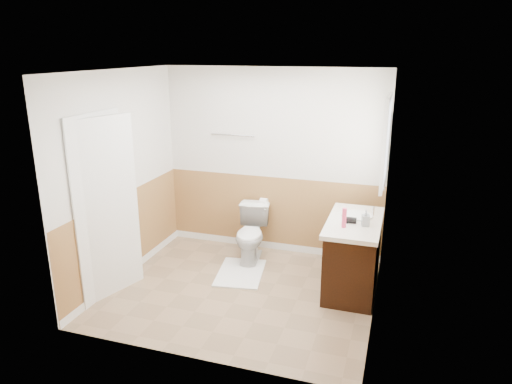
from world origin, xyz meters
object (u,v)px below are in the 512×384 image
(soap_dispenser, at_px, (366,218))
(vanity_cabinet, at_px, (353,257))
(bath_mat, at_px, (240,273))
(lotion_bottle, at_px, (344,218))
(toilet, at_px, (251,234))

(soap_dispenser, bearing_deg, vanity_cabinet, 132.46)
(bath_mat, distance_m, soap_dispenser, 1.76)
(bath_mat, bearing_deg, lotion_bottle, -8.77)
(soap_dispenser, bearing_deg, lotion_bottle, -151.27)
(toilet, height_order, soap_dispenser, soap_dispenser)
(bath_mat, xyz_separation_m, soap_dispenser, (1.49, -0.08, 0.93))
(bath_mat, relative_size, soap_dispenser, 4.38)
(toilet, distance_m, lotion_bottle, 1.54)
(toilet, distance_m, vanity_cabinet, 1.43)
(toilet, distance_m, bath_mat, 0.56)
(lotion_bottle, bearing_deg, soap_dispenser, 28.73)
(toilet, relative_size, soap_dispenser, 3.97)
(lotion_bottle, relative_size, soap_dispenser, 1.20)
(lotion_bottle, xyz_separation_m, soap_dispenser, (0.22, 0.12, -0.02))
(bath_mat, height_order, soap_dispenser, soap_dispenser)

